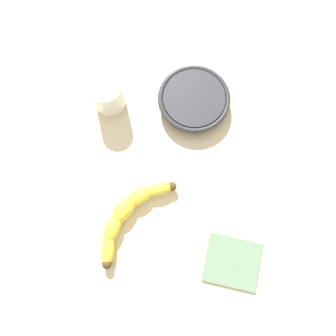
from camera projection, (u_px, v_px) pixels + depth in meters
wooden_tabletop at (131, 167)px, 82.11cm from camera, size 120.00×120.00×3.00cm
banana at (128, 214)px, 76.14cm from camera, size 17.37×18.43×3.77cm
smoothie_glass at (108, 96)px, 80.08cm from camera, size 7.37×7.37×8.76cm
ceramic_bowl at (194, 100)px, 82.07cm from camera, size 17.15×17.15×3.67cm
folded_napkin at (232, 262)px, 75.32cm from camera, size 14.23×13.33×0.60cm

